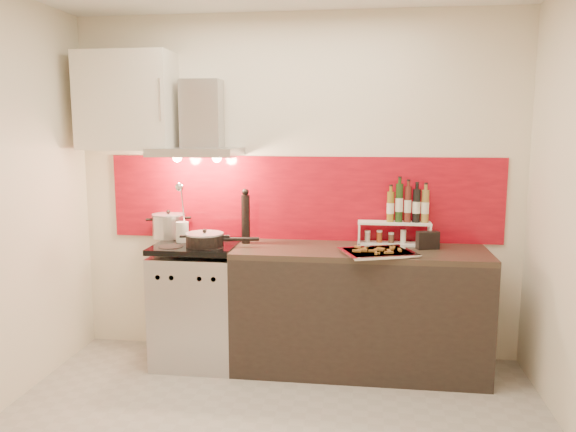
# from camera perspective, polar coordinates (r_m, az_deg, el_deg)

# --- Properties ---
(back_wall) EXTENTS (3.40, 0.02, 2.60)m
(back_wall) POSITION_cam_1_polar(r_m,az_deg,el_deg) (4.30, 0.79, 2.89)
(back_wall) COLOR silver
(back_wall) RESTS_ON ground
(backsplash) EXTENTS (3.00, 0.02, 0.64)m
(backsplash) POSITION_cam_1_polar(r_m,az_deg,el_deg) (4.29, 1.43, 1.80)
(backsplash) COLOR maroon
(backsplash) RESTS_ON back_wall
(range_stove) EXTENTS (0.60, 0.60, 0.91)m
(range_stove) POSITION_cam_1_polar(r_m,az_deg,el_deg) (4.32, -9.09, -8.84)
(range_stove) COLOR #B7B7BA
(range_stove) RESTS_ON ground
(counter) EXTENTS (1.80, 0.60, 0.90)m
(counter) POSITION_cam_1_polar(r_m,az_deg,el_deg) (4.15, 7.22, -9.41)
(counter) COLOR black
(counter) RESTS_ON ground
(range_hood) EXTENTS (0.62, 0.50, 0.61)m
(range_hood) POSITION_cam_1_polar(r_m,az_deg,el_deg) (4.26, -8.97, 8.69)
(range_hood) COLOR #B7B7BA
(range_hood) RESTS_ON back_wall
(upper_cabinet) EXTENTS (0.70, 0.35, 0.72)m
(upper_cabinet) POSITION_cam_1_polar(r_m,az_deg,el_deg) (4.44, -16.03, 11.14)
(upper_cabinet) COLOR beige
(upper_cabinet) RESTS_ON back_wall
(stock_pot) EXTENTS (0.25, 0.25, 0.22)m
(stock_pot) POSITION_cam_1_polar(r_m,az_deg,el_deg) (4.45, -12.02, -0.95)
(stock_pot) COLOR #B7B7BA
(stock_pot) RESTS_ON range_stove
(saute_pan) EXTENTS (0.53, 0.27, 0.13)m
(saute_pan) POSITION_cam_1_polar(r_m,az_deg,el_deg) (4.08, -8.36, -2.37)
(saute_pan) COLOR black
(saute_pan) RESTS_ON range_stove
(utensil_jar) EXTENTS (0.10, 0.14, 0.46)m
(utensil_jar) POSITION_cam_1_polar(r_m,az_deg,el_deg) (4.24, -10.73, -0.94)
(utensil_jar) COLOR silver
(utensil_jar) RESTS_ON range_stove
(pepper_mill) EXTENTS (0.06, 0.06, 0.41)m
(pepper_mill) POSITION_cam_1_polar(r_m,az_deg,el_deg) (4.18, -4.33, -0.10)
(pepper_mill) COLOR black
(pepper_mill) RESTS_ON counter
(step_shelf) EXTENTS (0.53, 0.14, 0.45)m
(step_shelf) POSITION_cam_1_polar(r_m,az_deg,el_deg) (4.19, 11.37, -0.32)
(step_shelf) COLOR white
(step_shelf) RESTS_ON counter
(caddy_box) EXTENTS (0.17, 0.11, 0.13)m
(caddy_box) POSITION_cam_1_polar(r_m,az_deg,el_deg) (4.11, 14.00, -2.45)
(caddy_box) COLOR black
(caddy_box) RESTS_ON counter
(baking_tray) EXTENTS (0.57, 0.50, 0.03)m
(baking_tray) POSITION_cam_1_polar(r_m,az_deg,el_deg) (3.88, 9.10, -3.64)
(baking_tray) COLOR silver
(baking_tray) RESTS_ON counter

